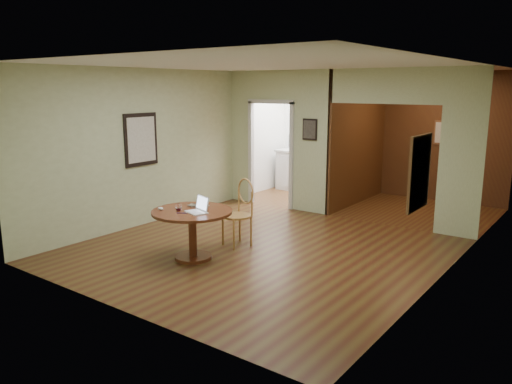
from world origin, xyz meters
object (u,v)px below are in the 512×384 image
Objects in this scene: chair at (240,209)px; open_laptop at (199,208)px; dining_table at (192,223)px; closed_laptop at (197,207)px.

chair is 2.93× the size of open_laptop.
dining_table is 0.26m from closed_laptop.
closed_laptop is (-0.06, 0.17, 0.19)m from dining_table.
open_laptop is 1.14× the size of closed_laptop.
open_laptop is (0.14, -0.00, 0.24)m from dining_table.
closed_laptop is (-0.21, -0.73, 0.14)m from chair.
closed_laptop is at bearing 158.06° from open_laptop.
dining_table is 3.64× the size of closed_laptop.
chair is 0.91m from open_laptop.
open_laptop reaches higher than closed_laptop.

